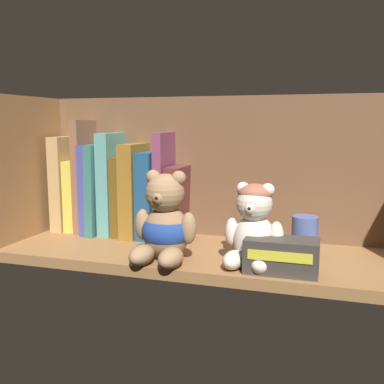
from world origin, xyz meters
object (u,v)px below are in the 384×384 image
Objects in this scene: pillar_candle at (305,237)px; book_1 at (78,195)px; book_0 at (66,183)px; teddy_bear_smaller at (253,226)px; book_4 at (104,188)px; book_6 at (126,195)px; book_8 at (154,194)px; book_5 at (114,183)px; teddy_bear_larger at (165,225)px; book_2 at (87,176)px; book_10 at (179,202)px; small_product_box at (281,256)px; book_3 at (96,188)px; book_7 at (138,189)px; book_9 at (166,185)px.

book_1 is at bearing 171.43° from pillar_candle.
book_0 is 48.22cm from teddy_bear_smaller.
book_6 is at bearing 0.00° from book_4.
book_4 reaches higher than book_8.
book_5 is 24.85cm from teddy_bear_larger.
book_2 reaches higher than book_0.
book_10 is (15.07, 0.00, -3.39)cm from book_5.
book_8 is 34.47cm from small_product_box.
book_6 is 12.36cm from book_10.
book_4 is 39.09cm from teddy_bear_smaller.
book_3 is 10.47cm from book_7.
book_9 reaches higher than teddy_bear_smaller.
pillar_candle is at bearing -10.44° from book_5.
book_3 is at bearing 170.60° from pillar_candle.
book_3 is 47.51cm from pillar_candle.
book_6 is (12.03, 0.00, 0.62)cm from book_1.
pillar_candle is (32.42, -7.70, -5.26)cm from book_8.
book_1 is at bearing 180.00° from book_5.
book_1 is 24.35cm from book_10.
book_1 is at bearing 180.00° from book_2.
book_2 reaches higher than small_product_box.
book_0 is 4.01cm from book_1.
book_1 is 18.67cm from book_8.
small_product_box is at bearing -1.88° from teddy_bear_larger.
book_2 is 49.90cm from pillar_candle.
book_10 is 29.48cm from small_product_box.
book_3 is at bearing 0.00° from book_1.
book_0 is 1.07× the size of book_4.
book_10 is 23.44cm from teddy_bear_smaller.
book_4 is 1.29× the size of book_10.
book_5 is at bearing 156.80° from teddy_bear_smaller.
book_0 is at bearing 180.00° from book_2.
book_4 is 1.39× the size of teddy_bear_smaller.
teddy_bear_larger is (24.92, -16.30, -6.12)cm from book_2.
book_6 is at bearing 0.00° from book_0.
book_9 is 1.88× the size of small_product_box.
book_7 is (12.52, 0.00, -2.48)cm from book_2.
book_1 is 0.93× the size of book_6.
book_6 is at bearing 180.00° from book_7.
small_product_box is (45.47, -16.98, -9.61)cm from book_2.
book_10 is 16.64cm from teddy_bear_larger.
pillar_candle is (29.46, -7.70, -7.31)cm from book_9.
teddy_bear_smaller is at bearing -25.02° from book_6.
pillar_candle is (48.55, -7.70, -8.59)cm from book_2.
book_7 reaches higher than book_1.
book_4 is 26.66cm from teddy_bear_larger.
small_product_box is (38.69, -16.98, -8.23)cm from book_5.
book_3 is at bearing 180.00° from book_8.
teddy_bear_larger is (8.79, -16.30, -2.80)cm from book_8.
book_6 is 22.53cm from teddy_bear_larger.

